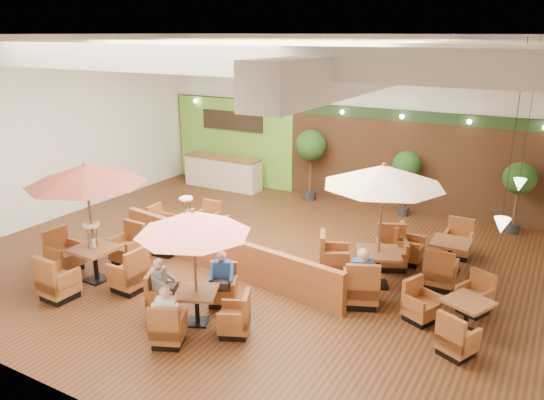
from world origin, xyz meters
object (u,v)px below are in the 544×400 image
Objects in this scene: topiary_2 at (519,181)px; diner_0 at (167,309)px; booth_divider at (222,254)px; diner_3 at (362,271)px; table_0 at (89,203)px; table_4 at (453,314)px; table_2 at (379,199)px; table_5 at (437,255)px; diner_2 at (162,280)px; topiary_0 at (311,148)px; table_1 at (194,246)px; diner_4 at (362,273)px; topiary_1 at (407,168)px; table_3 at (188,228)px; service_counter at (223,172)px; diner_1 at (222,273)px.

topiary_2 is 10.61m from diner_0.
booth_divider is 7.89× the size of diner_3.
table_0 is 8.07m from table_4.
table_2 is (5.72, 2.98, 0.16)m from table_0.
table_5 is at bearing 31.88° from table_2.
booth_divider is 5.24m from table_5.
diner_0 is 0.86× the size of diner_3.
table_4 is at bearing 90.43° from diner_2.
topiary_0 is 9.57m from diner_0.
table_5 reaches higher than booth_divider.
diner_4 is at bearing 17.16° from table_1.
table_1 reaches higher than topiary_1.
table_3 is at bearing 95.31° from diner_0.
topiary_0 is (-1.59, 8.49, 0.15)m from table_1.
topiary_1 is (-2.77, 6.23, 1.23)m from table_4.
table_2 reaches higher than booth_divider.
table_1 is (0.92, -2.19, 1.19)m from booth_divider.
topiary_0 is at bearing 3.28° from service_counter.
diner_0 is at bearing 62.29° from diner_1.
table_1 reaches higher than table_5.
topiary_0 is at bearing -180.00° from topiary_1.
diner_2 is (-0.88, 0.88, -0.00)m from diner_0.
topiary_1 is at bearing 61.11° from table_0.
diner_0 is at bearing -61.03° from service_counter.
diner_2 is at bearing -62.63° from table_3.
table_3 is 3.33× the size of diner_1.
table_2 is 4.12× the size of diner_0.
table_0 is 8.31m from table_5.
diner_3 is at bearing -81.97° from topiary_1.
diner_0 is 1.01× the size of diner_2.
service_counter is 9.16m from table_2.
table_0 is 2.64m from diner_2.
diner_2 is 4.15m from diner_4.
topiary_0 is at bearing 158.45° from table_4.
table_5 is at bearing -21.29° from service_counter.
booth_divider is 2.66m from table_1.
table_4 is (7.27, -1.02, -0.09)m from table_3.
diner_3 is at bearing -156.61° from table_4.
booth_divider is at bearing -55.68° from service_counter.
table_3 is at bearing -130.88° from topiary_1.
diner_2 is at bearing -80.64° from booth_divider.
table_5 is (6.78, 4.55, -1.54)m from table_0.
diner_3 is at bearing -110.04° from table_2.
table_1 is 1.21× the size of topiary_2.
booth_divider is 3.25× the size of topiary_2.
topiary_2 reaches higher than table_4.
table_1 reaches higher than diner_4.
table_5 is at bearing 11.43° from table_3.
table_0 reaches higher than diner_0.
topiary_2 is at bearing 31.01° from table_3.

